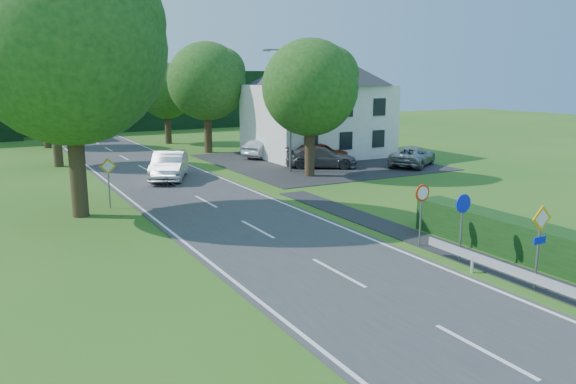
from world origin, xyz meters
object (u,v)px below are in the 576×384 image
parked_car_silver_a (265,148)px  parked_car_silver_b (413,156)px  motorcycle (160,178)px  parked_car_grey (321,157)px  moving_car (169,165)px  parked_car_red (318,153)px  streetlight (288,105)px  parasol (303,147)px

parked_car_silver_a → parked_car_silver_b: bearing=-171.4°
motorcycle → parked_car_grey: parked_car_grey is taller
moving_car → parked_car_red: 11.17m
streetlight → parasol: size_ratio=4.09×
parked_car_red → parked_car_grey: parked_car_red is taller
parked_car_grey → parasol: bearing=17.9°
streetlight → parked_car_red: (3.39, 1.72, -3.61)m
parked_car_silver_a → parked_car_grey: size_ratio=0.88×
streetlight → moving_car: bearing=172.1°
parked_car_silver_a → parked_car_silver_b: parked_car_silver_a is taller
streetlight → parked_car_silver_b: (8.93, -2.00, -3.73)m
motorcycle → parked_car_silver_b: bearing=-18.6°
parked_car_silver_b → parked_car_red: bearing=23.1°
motorcycle → parked_car_silver_a: size_ratio=0.41×
parked_car_silver_a → parked_car_grey: 6.61m
parked_car_silver_b → parked_car_silver_a: bearing=5.4°
parked_car_grey → motorcycle: bearing=128.0°
parasol → motorcycle: bearing=-155.9°
parked_car_silver_a → parked_car_red: bearing=167.1°
parked_car_grey → parasol: size_ratio=2.55×
parked_car_red → motorcycle: bearing=93.3°
moving_car → parked_car_silver_a: moving_car is taller
parked_car_silver_a → parasol: size_ratio=2.24×
moving_car → parked_car_grey: moving_car is taller
parasol → moving_car: bearing=-161.5°
motorcycle → parked_car_grey: (11.74, 1.25, 0.25)m
streetlight → moving_car: 8.61m
moving_car → parked_car_silver_a: bearing=56.2°
parked_car_red → parasol: size_ratio=2.45×
streetlight → parked_car_silver_a: (1.78, 7.00, -3.70)m
moving_car → parked_car_red: bearing=27.7°
streetlight → parked_car_grey: 4.70m
parked_car_red → parked_car_silver_b: bearing=-132.0°
parked_car_red → parked_car_grey: size_ratio=0.96×
streetlight → parked_car_silver_b: bearing=-12.6°
parked_car_red → parked_car_silver_a: 5.52m
parked_car_red → parked_car_silver_b: parked_car_red is taller
moving_car → parked_car_red: size_ratio=1.09×
moving_car → parked_car_grey: bearing=21.2°
motorcycle → parked_car_silver_b: size_ratio=0.36×
parasol → streetlight: bearing=-128.6°
parked_car_silver_a → parasol: 2.99m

